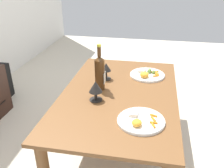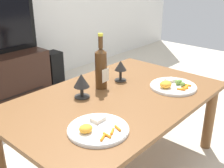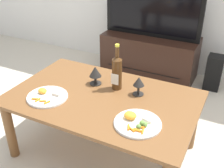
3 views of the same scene
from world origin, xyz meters
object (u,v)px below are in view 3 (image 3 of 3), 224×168
at_px(floor_speaker, 214,72).
at_px(wine_bottle, 117,71).
at_px(tv_stand, 149,56).
at_px(goblet_right, 139,83).
at_px(goblet_left, 95,73).
at_px(dining_table, 103,106).
at_px(tv_screen, 152,12).
at_px(dinner_plate_right, 137,122).
at_px(dinner_plate_left, 47,96).

bearing_deg(floor_speaker, wine_bottle, -114.64).
bearing_deg(floor_speaker, tv_stand, 179.36).
bearing_deg(goblet_right, goblet_left, 180.00).
bearing_deg(floor_speaker, dining_table, -113.59).
relative_size(wine_bottle, goblet_right, 2.48).
relative_size(tv_screen, goblet_right, 7.76).
relative_size(floor_speaker, goblet_right, 2.74).
distance_m(tv_screen, floor_speaker, 0.92).
relative_size(tv_stand, goblet_left, 7.40).
bearing_deg(floor_speaker, goblet_left, -120.77).
height_order(tv_stand, wine_bottle, wine_bottle).
relative_size(dining_table, floor_speaker, 3.46).
relative_size(goblet_left, dinner_plate_right, 0.49).
height_order(tv_stand, floor_speaker, tv_stand).
relative_size(dining_table, goblet_right, 9.46).
xyz_separation_m(dining_table, floor_speaker, (0.59, 1.39, -0.23)).
distance_m(floor_speaker, dinner_plate_right, 1.63).
xyz_separation_m(tv_stand, dinner_plate_left, (-0.20, -1.57, 0.27)).
bearing_deg(dining_table, wine_bottle, 76.38).
bearing_deg(goblet_right, dining_table, -146.13).
bearing_deg(tv_screen, floor_speaker, 0.35).
distance_m(goblet_right, dinner_plate_left, 0.64).
bearing_deg(dining_table, goblet_left, 134.05).
xyz_separation_m(tv_screen, wine_bottle, (0.18, -1.24, -0.12)).
height_order(dining_table, dinner_plate_left, dinner_plate_left).
xyz_separation_m(tv_stand, tv_screen, (0.00, -0.00, 0.51)).
bearing_deg(wine_bottle, dining_table, -103.62).
bearing_deg(wine_bottle, dinner_plate_left, -138.46).
bearing_deg(wine_bottle, tv_screen, 98.19).
xyz_separation_m(wine_bottle, dinner_plate_right, (0.30, -0.33, -0.13)).
height_order(wine_bottle, goblet_right, wine_bottle).
bearing_deg(dinner_plate_left, tv_screen, 82.78).
relative_size(floor_speaker, dinner_plate_left, 1.33).
bearing_deg(dining_table, dinner_plate_right, -28.57).
bearing_deg(tv_stand, goblet_right, -74.29).
height_order(wine_bottle, dinner_plate_right, wine_bottle).
bearing_deg(tv_stand, dinner_plate_right, -73.19).
xyz_separation_m(tv_stand, floor_speaker, (0.73, 0.00, -0.05)).
xyz_separation_m(tv_screen, dinner_plate_right, (0.48, -1.57, -0.25)).
distance_m(tv_screen, goblet_left, 1.26).
xyz_separation_m(dining_table, goblet_right, (0.21, 0.14, 0.17)).
xyz_separation_m(floor_speaker, goblet_left, (-0.72, -1.25, 0.40)).
height_order(goblet_left, dinner_plate_right, goblet_left).
relative_size(tv_stand, goblet_right, 7.67).
xyz_separation_m(floor_speaker, goblet_right, (-0.38, -1.25, 0.40)).
relative_size(dining_table, dinner_plate_right, 4.52).
bearing_deg(floor_speaker, dinner_plate_left, -121.24).
bearing_deg(dinner_plate_left, wine_bottle, 41.54).
bearing_deg(dinner_plate_right, floor_speaker, 80.95).
distance_m(tv_stand, goblet_left, 1.30).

